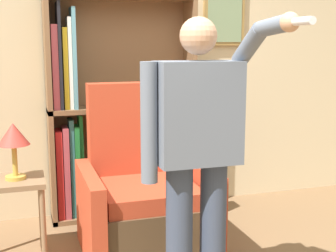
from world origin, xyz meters
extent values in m
cube|color=beige|center=(0.00, 2.03, 1.40)|extent=(8.00, 0.06, 2.80)
cube|color=olive|center=(0.87, 1.98, 1.79)|extent=(0.40, 0.04, 0.58)
cube|color=gray|center=(0.87, 1.96, 1.79)|extent=(0.34, 0.01, 0.52)
cube|color=brown|center=(-0.75, 1.85, 0.96)|extent=(0.04, 0.28, 1.92)
cube|color=brown|center=(0.49, 1.85, 0.96)|extent=(0.04, 0.28, 1.92)
cube|color=brown|center=(-0.13, 1.98, 0.96)|extent=(1.27, 0.01, 1.92)
cube|color=brown|center=(-0.13, 1.85, 0.02)|extent=(1.27, 0.28, 0.04)
cube|color=brown|center=(-0.13, 1.85, 0.96)|extent=(1.27, 0.28, 0.04)
cube|color=red|center=(-0.69, 1.85, 0.42)|extent=(0.05, 0.22, 0.76)
cube|color=#BC4C56|center=(-0.63, 1.85, 0.43)|extent=(0.05, 0.22, 0.78)
cube|color=#337070|center=(-0.58, 1.85, 0.46)|extent=(0.04, 0.19, 0.85)
cube|color=#238438|center=(-0.54, 1.85, 0.43)|extent=(0.04, 0.20, 0.79)
cube|color=#238438|center=(-0.50, 1.85, 0.48)|extent=(0.03, 0.17, 0.88)
cube|color=#BC4C56|center=(-0.69, 1.85, 1.32)|extent=(0.05, 0.21, 0.69)
cube|color=black|center=(-0.65, 1.85, 1.41)|extent=(0.03, 0.23, 0.87)
cube|color=gold|center=(-0.61, 1.85, 1.31)|extent=(0.04, 0.18, 0.66)
cube|color=white|center=(-0.57, 1.85, 1.35)|extent=(0.03, 0.18, 0.75)
cube|color=#5B99A8|center=(-0.54, 1.85, 1.39)|extent=(0.03, 0.22, 0.83)
cube|color=#4C3823|center=(-0.14, 1.04, 0.20)|extent=(0.71, 0.76, 0.40)
cube|color=#B23D23|center=(-0.14, 1.00, 0.46)|extent=(0.67, 0.64, 0.12)
cube|color=#B23D23|center=(-0.14, 1.38, 0.71)|extent=(0.71, 0.16, 1.02)
cube|color=#B23D23|center=(-0.55, 1.04, 0.32)|extent=(0.10, 0.84, 0.63)
cube|color=#B23D23|center=(0.27, 1.04, 0.32)|extent=(0.10, 0.84, 0.63)
cylinder|color=#384256|center=(-0.16, 0.23, 0.43)|extent=(0.15, 0.15, 0.87)
cylinder|color=#384256|center=(0.04, 0.23, 0.43)|extent=(0.15, 0.15, 0.87)
cube|color=slate|center=(-0.06, 0.23, 1.15)|extent=(0.45, 0.24, 0.56)
sphere|color=tan|center=(-0.06, 0.23, 1.55)|extent=(0.20, 0.20, 0.20)
cylinder|color=slate|center=(-0.33, 0.23, 1.10)|extent=(0.09, 0.09, 0.64)
cylinder|color=slate|center=(0.18, 0.12, 1.50)|extent=(0.09, 0.28, 0.23)
cylinder|color=slate|center=(0.18, -0.13, 1.59)|extent=(0.08, 0.27, 0.10)
sphere|color=tan|center=(0.18, -0.26, 1.61)|extent=(0.09, 0.09, 0.09)
cylinder|color=white|center=(0.18, -0.35, 1.61)|extent=(0.04, 0.15, 0.04)
cube|color=#846647|center=(-1.03, 1.18, 0.58)|extent=(0.38, 0.38, 0.04)
cylinder|color=#846647|center=(-0.87, 1.02, 0.28)|extent=(0.04, 0.04, 0.56)
cylinder|color=#846647|center=(-0.87, 1.34, 0.28)|extent=(0.04, 0.04, 0.56)
cylinder|color=gold|center=(-1.03, 1.18, 0.61)|extent=(0.14, 0.14, 0.02)
cylinder|color=gold|center=(-1.03, 1.18, 0.73)|extent=(0.04, 0.04, 0.22)
cone|color=#B2382D|center=(-1.03, 1.18, 0.91)|extent=(0.22, 0.22, 0.15)
camera|label=1|loc=(-0.97, -2.10, 1.51)|focal=50.00mm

